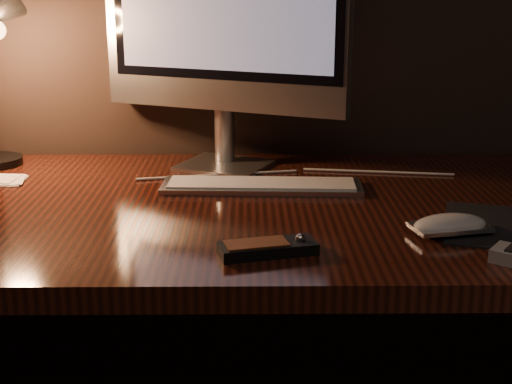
{
  "coord_description": "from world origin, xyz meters",
  "views": [
    {
      "loc": [
        -0.01,
        0.62,
        1.13
      ],
      "look_at": [
        -0.0,
        1.73,
        0.8
      ],
      "focal_mm": 50.0,
      "sensor_mm": 36.0,
      "label": 1
    }
  ],
  "objects_px": {
    "monitor": "(222,6)",
    "mouse": "(450,228)",
    "media_remote": "(268,248)",
    "desk": "(256,254)",
    "keyboard": "(262,185)"
  },
  "relations": [
    {
      "from": "monitor",
      "to": "mouse",
      "type": "xyz_separation_m",
      "value": [
        0.37,
        -0.43,
        -0.33
      ]
    },
    {
      "from": "monitor",
      "to": "media_remote",
      "type": "distance_m",
      "value": 0.61
    },
    {
      "from": "monitor",
      "to": "media_remote",
      "type": "xyz_separation_m",
      "value": [
        0.08,
        -0.51,
        -0.33
      ]
    },
    {
      "from": "desk",
      "to": "keyboard",
      "type": "distance_m",
      "value": 0.14
    },
    {
      "from": "keyboard",
      "to": "media_remote",
      "type": "distance_m",
      "value": 0.34
    },
    {
      "from": "keyboard",
      "to": "mouse",
      "type": "xyz_separation_m",
      "value": [
        0.29,
        -0.26,
        0.0
      ]
    },
    {
      "from": "desk",
      "to": "mouse",
      "type": "xyz_separation_m",
      "value": [
        0.3,
        -0.25,
        0.14
      ]
    },
    {
      "from": "desk",
      "to": "monitor",
      "type": "bearing_deg",
      "value": 110.57
    },
    {
      "from": "desk",
      "to": "mouse",
      "type": "bearing_deg",
      "value": -39.7
    },
    {
      "from": "desk",
      "to": "mouse",
      "type": "height_order",
      "value": "mouse"
    },
    {
      "from": "desk",
      "to": "mouse",
      "type": "distance_m",
      "value": 0.42
    },
    {
      "from": "desk",
      "to": "media_remote",
      "type": "bearing_deg",
      "value": -87.68
    },
    {
      "from": "monitor",
      "to": "mouse",
      "type": "height_order",
      "value": "monitor"
    },
    {
      "from": "keyboard",
      "to": "desk",
      "type": "bearing_deg",
      "value": -129.03
    },
    {
      "from": "keyboard",
      "to": "media_remote",
      "type": "relative_size",
      "value": 2.53
    }
  ]
}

